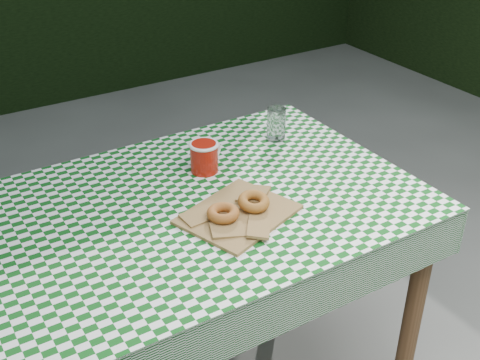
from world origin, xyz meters
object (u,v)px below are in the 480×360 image
Objects in this scene: table at (199,303)px; paper_bag at (238,213)px; coffee_mug at (204,157)px; drinking_glass at (276,124)px.

paper_bag reaches higher than table.
paper_bag is (0.07, -0.12, 0.39)m from table.
table is 0.41m from paper_bag.
coffee_mug is at bearing 51.93° from table.
coffee_mug reaches higher than paper_bag.
paper_bag is 2.58× the size of drinking_glass.
coffee_mug is 1.50× the size of drinking_glass.
drinking_glass is at bearing 26.52° from table.
drinking_glass reaches higher than paper_bag.
drinking_glass is at bearing -11.98° from coffee_mug.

